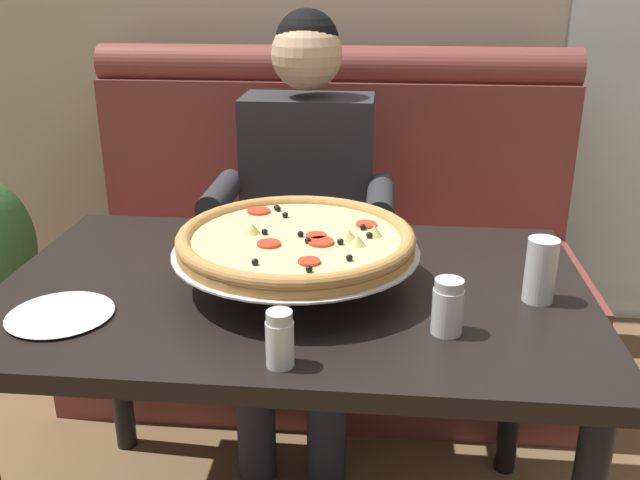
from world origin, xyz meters
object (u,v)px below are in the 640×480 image
object	(u,v)px
plate_near_left	(60,312)
patio_chair	(628,161)
dining_table	(293,320)
booth_bench	(327,265)
shaker_parmesan	(447,310)
shaker_oregano	(280,343)
pizza	(296,241)
drinking_glass	(540,274)
diner_main	(304,205)

from	to	relation	value
plate_near_left	patio_chair	distance (m)	2.85
plate_near_left	dining_table	bearing A→B (deg)	24.09
patio_chair	booth_bench	bearing A→B (deg)	-140.39
shaker_parmesan	shaker_oregano	xyz separation A→B (m)	(-0.30, -0.15, -0.00)
pizza	plate_near_left	world-z (taller)	pizza
pizza	patio_chair	xyz separation A→B (m)	(1.35, 2.00, -0.31)
dining_table	shaker_parmesan	xyz separation A→B (m)	(0.32, -0.19, 0.14)
shaker_parmesan	drinking_glass	xyz separation A→B (m)	(0.20, 0.16, 0.01)
booth_bench	dining_table	xyz separation A→B (m)	(0.00, -0.88, 0.24)
booth_bench	shaker_parmesan	bearing A→B (deg)	-73.35
pizza	patio_chair	distance (m)	2.43
diner_main	shaker_oregano	distance (m)	0.95
plate_near_left	patio_chair	world-z (taller)	patio_chair
diner_main	drinking_glass	size ratio (longest dim) A/B	9.33
booth_bench	dining_table	distance (m)	0.91
dining_table	patio_chair	distance (m)	2.42
shaker_parmesan	patio_chair	distance (m)	2.43
diner_main	patio_chair	distance (m)	1.98
dining_table	drinking_glass	world-z (taller)	drinking_glass
dining_table	patio_chair	bearing A→B (deg)	55.88
pizza	diner_main	bearing A→B (deg)	95.15
dining_table	shaker_oregano	bearing A→B (deg)	-86.13
booth_bench	shaker_oregano	size ratio (longest dim) A/B	16.49
shaker_oregano	plate_near_left	distance (m)	0.49
shaker_oregano	pizza	bearing A→B (deg)	92.37
drinking_glass	patio_chair	world-z (taller)	drinking_glass
patio_chair	shaker_oregano	bearing A→B (deg)	-119.69
diner_main	pizza	xyz separation A→B (m)	(0.06, -0.61, 0.12)
pizza	patio_chair	world-z (taller)	pizza
dining_table	plate_near_left	bearing A→B (deg)	-155.91
dining_table	plate_near_left	distance (m)	0.49
shaker_oregano	drinking_glass	bearing A→B (deg)	31.59
diner_main	shaker_parmesan	size ratio (longest dim) A/B	11.68
patio_chair	plate_near_left	bearing A→B (deg)	-129.26
booth_bench	drinking_glass	xyz separation A→B (m)	(0.52, -0.91, 0.39)
shaker_parmesan	shaker_oregano	size ratio (longest dim) A/B	1.05
pizza	drinking_glass	world-z (taller)	same
patio_chair	diner_main	bearing A→B (deg)	-135.28
diner_main	drinking_glass	world-z (taller)	diner_main
dining_table	plate_near_left	size ratio (longest dim) A/B	6.12
diner_main	plate_near_left	xyz separation A→B (m)	(-0.39, -0.81, 0.03)
shaker_oregano	patio_chair	size ratio (longest dim) A/B	0.12
pizza	drinking_glass	size ratio (longest dim) A/B	3.90
dining_table	pizza	distance (m)	0.19
pizza	plate_near_left	size ratio (longest dim) A/B	2.53
shaker_oregano	plate_near_left	world-z (taller)	shaker_oregano
diner_main	dining_table	bearing A→B (deg)	-85.66
shaker_parmesan	drinking_glass	size ratio (longest dim) A/B	0.80
diner_main	shaker_parmesan	distance (m)	0.88
dining_table	drinking_glass	distance (m)	0.54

